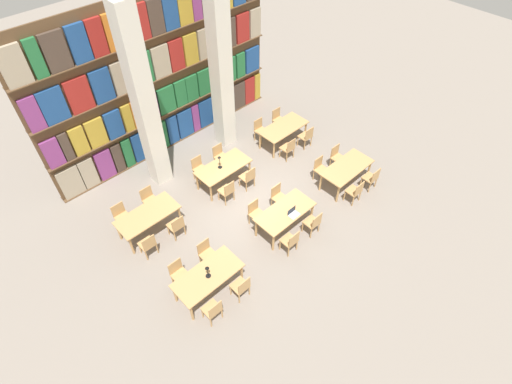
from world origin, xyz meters
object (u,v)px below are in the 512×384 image
at_px(chair_0, 213,310).
at_px(chair_3, 207,253).
at_px(chair_5, 256,213).
at_px(reading_table_3, 148,216).
at_px(chair_16, 227,191).
at_px(desk_lamp_1, 219,160).
at_px(chair_2, 241,287).
at_px(chair_12, 148,244).
at_px(chair_23, 278,119).
at_px(chair_15, 149,199).
at_px(laptop, 293,213).
at_px(desk_lamp_0, 207,270).
at_px(chair_17, 199,168).
at_px(chair_1, 179,273).
at_px(chair_14, 176,226).
at_px(reading_table_5, 283,129).
at_px(reading_table_1, 285,213).
at_px(chair_4, 291,241).
at_px(reading_table_0, 208,277).
at_px(chair_10, 372,178).
at_px(chair_20, 288,148).
at_px(chair_22, 306,136).
at_px(chair_6, 313,223).
at_px(pillar_left, 144,104).
at_px(reading_table_2, 347,169).
at_px(chair_11, 337,156).
at_px(chair_21, 260,129).
at_px(pillar_center, 221,69).
at_px(reading_table_4, 223,168).
at_px(chair_9, 320,168).
at_px(chair_19, 220,156).
at_px(chair_7, 278,196).
at_px(chair_13, 121,216).
at_px(chair_18, 248,177).

bearing_deg(chair_0, chair_3, 56.83).
distance_m(chair_5, reading_table_3, 3.20).
height_order(chair_16, desk_lamp_1, desk_lamp_1).
bearing_deg(chair_2, chair_12, 110.06).
bearing_deg(chair_23, desk_lamp_1, 12.67).
distance_m(chair_0, chair_15, 4.36).
distance_m(laptop, chair_16, 2.37).
bearing_deg(desk_lamp_0, chair_17, 55.70).
bearing_deg(chair_1, chair_14, -123.44).
relative_size(chair_0, reading_table_5, 0.48).
relative_size(reading_table_1, chair_4, 2.08).
height_order(reading_table_0, chair_10, chair_10).
relative_size(chair_3, chair_20, 1.00).
xyz_separation_m(reading_table_0, chair_22, (6.36, 2.24, -0.19)).
height_order(reading_table_0, chair_23, chair_23).
bearing_deg(chair_12, chair_6, -33.88).
bearing_deg(chair_3, chair_17, -124.34).
height_order(pillar_left, reading_table_2, pillar_left).
relative_size(chair_0, laptop, 2.76).
bearing_deg(chair_0, chair_5, 28.15).
relative_size(desk_lamp_0, chair_20, 0.48).
relative_size(chair_11, desk_lamp_1, 1.80).
xyz_separation_m(chair_2, chair_12, (-1.03, 2.81, 0.00)).
height_order(chair_2, chair_22, same).
xyz_separation_m(chair_1, reading_table_2, (6.31, -0.67, 0.19)).
relative_size(chair_6, chair_21, 1.00).
distance_m(pillar_center, reading_table_1, 5.19).
xyz_separation_m(reading_table_2, chair_21, (-0.46, 3.64, -0.19)).
xyz_separation_m(chair_4, reading_table_4, (0.42, 3.47, 0.19)).
relative_size(reading_table_1, chair_16, 2.08).
distance_m(chair_11, chair_23, 2.91).
bearing_deg(reading_table_4, chair_20, -14.22).
bearing_deg(chair_3, chair_9, -179.37).
distance_m(reading_table_0, chair_3, 0.90).
height_order(chair_9, chair_15, same).
bearing_deg(chair_19, pillar_center, -137.56).
relative_size(chair_7, chair_16, 1.00).
bearing_deg(desk_lamp_0, chair_6, -9.18).
bearing_deg(chair_5, chair_16, -88.26).
bearing_deg(chair_6, chair_21, 65.81).
bearing_deg(chair_5, chair_10, 158.16).
height_order(chair_6, chair_14, same).
bearing_deg(reading_table_2, desk_lamp_1, 137.00).
height_order(chair_7, chair_12, same).
relative_size(chair_10, chair_23, 1.00).
relative_size(desk_lamp_0, chair_7, 0.48).
relative_size(chair_13, chair_18, 1.00).
height_order(chair_0, chair_17, same).
relative_size(reading_table_1, reading_table_4, 1.00).
height_order(chair_9, chair_18, same).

